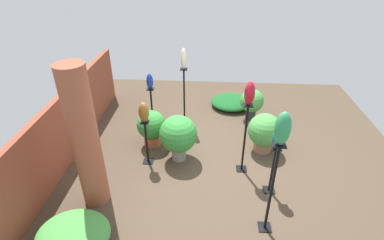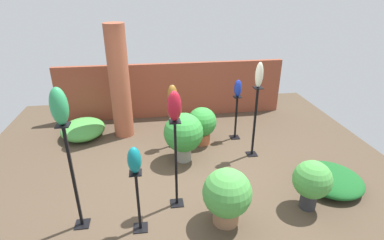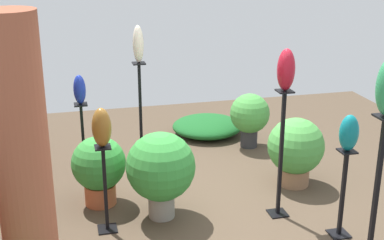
% 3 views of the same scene
% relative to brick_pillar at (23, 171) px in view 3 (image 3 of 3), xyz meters
% --- Properties ---
extents(ground_plane, '(8.00, 8.00, 0.00)m').
position_rel_brick_pillar_xyz_m(ground_plane, '(1.18, -1.87, -1.22)').
color(ground_plane, '#4C3D2D').
extents(brick_pillar, '(0.43, 0.43, 2.43)m').
position_rel_brick_pillar_xyz_m(brick_pillar, '(0.00, 0.00, 0.00)').
color(brick_pillar, '#9E5138').
rests_on(brick_pillar, ground).
extents(pedestal_bronze, '(0.20, 0.20, 0.94)m').
position_rel_brick_pillar_xyz_m(pedestal_bronze, '(1.06, -0.68, -0.79)').
color(pedestal_bronze, black).
rests_on(pedestal_bronze, ground).
extents(pedestal_teal, '(0.20, 0.20, 0.94)m').
position_rel_brick_pillar_xyz_m(pedestal_teal, '(0.39, -2.98, -0.79)').
color(pedestal_teal, black).
rests_on(pedestal_teal, ground).
extents(pedestal_jade, '(0.20, 0.20, 1.58)m').
position_rel_brick_pillar_xyz_m(pedestal_jade, '(-0.43, -2.79, -0.48)').
color(pedestal_jade, black).
rests_on(pedestal_jade, ground).
extents(pedestal_cobalt, '(0.20, 0.20, 0.97)m').
position_rel_brick_pillar_xyz_m(pedestal_cobalt, '(2.43, -0.53, -0.78)').
color(pedestal_cobalt, black).
rests_on(pedestal_cobalt, ground).
extents(pedestal_ruby, '(0.20, 0.20, 1.42)m').
position_rel_brick_pillar_xyz_m(pedestal_ruby, '(0.94, -2.53, -0.56)').
color(pedestal_ruby, black).
rests_on(pedestal_ruby, ground).
extents(pedestal_ivory, '(0.20, 0.20, 1.41)m').
position_rel_brick_pillar_xyz_m(pedestal_ivory, '(2.58, -1.28, -0.56)').
color(pedestal_ivory, black).
rests_on(pedestal_ivory, ground).
extents(art_vase_bronze, '(0.20, 0.19, 0.40)m').
position_rel_brick_pillar_xyz_m(art_vase_bronze, '(1.06, -0.68, -0.08)').
color(art_vase_bronze, brown).
rests_on(art_vase_bronze, pedestal_bronze).
extents(art_vase_teal, '(0.18, 0.19, 0.36)m').
position_rel_brick_pillar_xyz_m(art_vase_teal, '(0.39, -2.98, -0.10)').
color(art_vase_teal, '#0F727A').
rests_on(art_vase_teal, pedestal_teal).
extents(art_vase_cobalt, '(0.16, 0.15, 0.36)m').
position_rel_brick_pillar_xyz_m(art_vase_cobalt, '(2.43, -0.53, -0.06)').
color(art_vase_cobalt, '#192D9E').
rests_on(art_vase_cobalt, pedestal_cobalt).
extents(art_vase_ruby, '(0.19, 0.18, 0.43)m').
position_rel_brick_pillar_xyz_m(art_vase_ruby, '(0.94, -2.53, 0.42)').
color(art_vase_ruby, maroon).
rests_on(art_vase_ruby, pedestal_ruby).
extents(art_vase_ivory, '(0.14, 0.14, 0.47)m').
position_rel_brick_pillar_xyz_m(art_vase_ivory, '(2.58, -1.28, 0.43)').
color(art_vase_ivory, beige).
rests_on(art_vase_ivory, pedestal_ivory).
extents(potted_plant_back_center, '(0.74, 0.74, 0.97)m').
position_rel_brick_pillar_xyz_m(potted_plant_back_center, '(1.20, -1.28, -0.65)').
color(potted_plant_back_center, gray).
rests_on(potted_plant_back_center, ground).
extents(potted_plant_mid_right, '(0.57, 0.57, 0.79)m').
position_rel_brick_pillar_xyz_m(potted_plant_mid_right, '(2.91, -2.90, -0.74)').
color(potted_plant_mid_right, '#2D2D33').
rests_on(potted_plant_mid_right, ground).
extents(potted_plant_near_pillar, '(0.61, 0.61, 0.81)m').
position_rel_brick_pillar_xyz_m(potted_plant_near_pillar, '(1.66, -0.66, -0.76)').
color(potted_plant_near_pillar, '#B25B38').
rests_on(potted_plant_near_pillar, ground).
extents(potted_plant_mid_left, '(0.69, 0.69, 0.85)m').
position_rel_brick_pillar_xyz_m(potted_plant_mid_left, '(1.60, -3.01, -0.74)').
color(potted_plant_mid_left, '#936B4C').
rests_on(potted_plant_mid_left, ground).
extents(foliage_bed_east, '(1.03, 1.08, 0.25)m').
position_rel_brick_pillar_xyz_m(foliage_bed_east, '(3.56, -2.45, -1.09)').
color(foliage_bed_east, '#195923').
rests_on(foliage_bed_east, ground).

